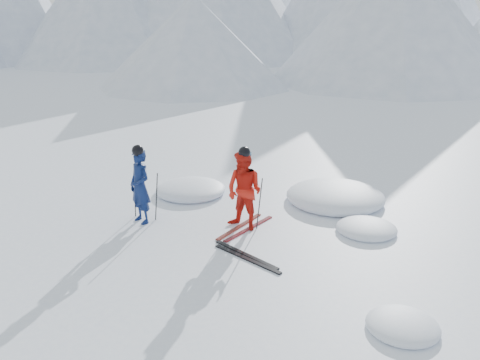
% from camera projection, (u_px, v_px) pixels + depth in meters
% --- Properties ---
extents(ground, '(160.00, 160.00, 0.00)m').
position_uv_depth(ground, '(287.00, 248.00, 10.40)').
color(ground, white).
rests_on(ground, ground).
extents(skier_blue, '(0.72, 0.59, 1.71)m').
position_uv_depth(skier_blue, '(140.00, 187.00, 11.40)').
color(skier_blue, '#0C1B4A').
rests_on(skier_blue, ground).
extents(skier_red, '(0.94, 0.77, 1.77)m').
position_uv_depth(skier_red, '(244.00, 191.00, 11.05)').
color(skier_red, red).
rests_on(skier_red, ground).
extents(pole_blue_left, '(0.12, 0.08, 1.14)m').
position_uv_depth(pole_blue_left, '(135.00, 194.00, 11.75)').
color(pole_blue_left, black).
rests_on(pole_blue_left, ground).
extents(pole_blue_right, '(0.12, 0.07, 1.14)m').
position_uv_depth(pole_blue_right, '(156.00, 197.00, 11.59)').
color(pole_blue_right, black).
rests_on(pole_blue_right, ground).
extents(pole_red_left, '(0.12, 0.09, 1.18)m').
position_uv_depth(pole_red_left, '(238.00, 198.00, 11.48)').
color(pole_red_left, black).
rests_on(pole_red_left, ground).
extents(pole_red_right, '(0.12, 0.08, 1.18)m').
position_uv_depth(pole_red_right, '(259.00, 204.00, 11.13)').
color(pole_red_right, black).
rests_on(pole_red_right, ground).
extents(ski_worn_left, '(0.24, 1.70, 0.03)m').
position_uv_depth(ski_worn_left, '(239.00, 226.00, 11.38)').
color(ski_worn_left, black).
rests_on(ski_worn_left, ground).
extents(ski_worn_right, '(0.36, 1.69, 0.03)m').
position_uv_depth(ski_worn_right, '(249.00, 228.00, 11.27)').
color(ski_worn_right, black).
rests_on(ski_worn_right, ground).
extents(ski_loose_a, '(1.65, 0.59, 0.03)m').
position_uv_depth(ski_loose_a, '(246.00, 255.00, 10.08)').
color(ski_loose_a, black).
rests_on(ski_loose_a, ground).
extents(ski_loose_b, '(1.66, 0.53, 0.03)m').
position_uv_depth(ski_loose_b, '(247.00, 259.00, 9.91)').
color(ski_loose_b, black).
rests_on(ski_loose_b, ground).
extents(snow_lumps, '(7.71, 6.58, 0.55)m').
position_uv_depth(snow_lumps, '(302.00, 205.00, 12.63)').
color(snow_lumps, white).
rests_on(snow_lumps, ground).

